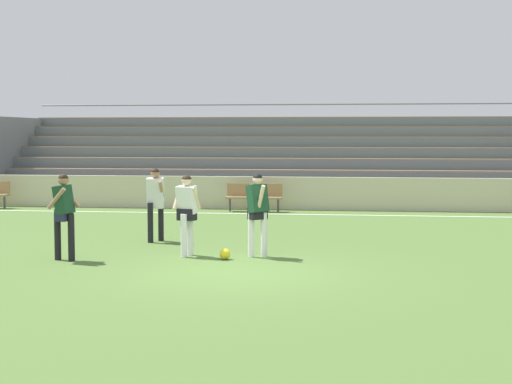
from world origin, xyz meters
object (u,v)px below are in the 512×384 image
at_px(player_dark_dropping_back, 258,207).
at_px(player_dark_wide_right, 64,209).
at_px(player_white_challenging, 155,198).
at_px(soccer_ball, 225,254).
at_px(bench_far_left, 254,195).
at_px(bleacher_stand, 274,157).
at_px(player_white_overlapping, 187,208).

xyz_separation_m(player_dark_dropping_back, player_dark_wide_right, (-3.73, -0.92, 0.01)).
xyz_separation_m(player_white_challenging, soccer_ball, (2.01, -2.27, -0.91)).
relative_size(player_white_challenging, player_dark_wide_right, 0.99).
bearing_deg(bench_far_left, bleacher_stand, 86.87).
distance_m(player_dark_dropping_back, player_dark_wide_right, 3.84).
height_order(bleacher_stand, player_white_challenging, bleacher_stand).
distance_m(bench_far_left, soccer_ball, 9.47).
relative_size(player_white_overlapping, soccer_ball, 7.57).
bearing_deg(bleacher_stand, player_white_challenging, -98.10).
height_order(player_white_overlapping, player_dark_dropping_back, player_dark_dropping_back).
height_order(player_dark_dropping_back, soccer_ball, player_dark_dropping_back).
bearing_deg(player_white_overlapping, player_dark_wide_right, -160.08).
relative_size(player_white_overlapping, player_dark_dropping_back, 0.98).
distance_m(bleacher_stand, player_dark_dropping_back, 13.11).
height_order(player_dark_dropping_back, player_white_challenging, player_white_challenging).
distance_m(player_dark_dropping_back, player_white_challenging, 3.21).
relative_size(player_white_challenging, soccer_ball, 7.76).
relative_size(bleacher_stand, player_dark_dropping_back, 11.95).
bearing_deg(soccer_ball, player_dark_dropping_back, 33.72).
bearing_deg(player_white_challenging, bench_far_left, 79.16).
bearing_deg(bench_far_left, player_dark_dropping_back, -82.20).
bearing_deg(player_dark_dropping_back, player_white_overlapping, -176.20).
height_order(player_white_overlapping, player_dark_wide_right, player_dark_wide_right).
bearing_deg(bench_far_left, soccer_ball, -86.16).
bearing_deg(player_dark_wide_right, player_white_overlapping, 19.92).
distance_m(player_dark_dropping_back, soccer_ball, 1.16).
bearing_deg(player_dark_wide_right, bleacher_stand, 79.04).
relative_size(player_dark_dropping_back, player_white_challenging, 0.99).
bearing_deg(bench_far_left, player_dark_wide_right, -104.02).
bearing_deg(bleacher_stand, bench_far_left, -93.13).
bearing_deg(player_dark_wide_right, soccer_ball, 9.46).
distance_m(bleacher_stand, bench_far_left, 4.17).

